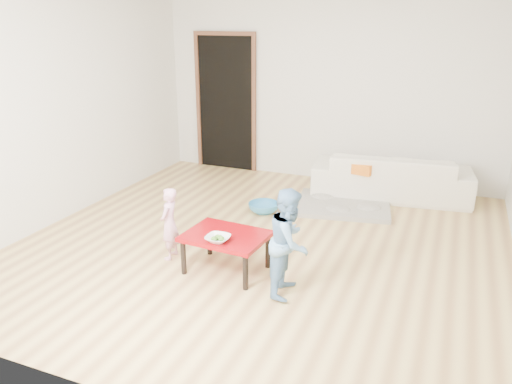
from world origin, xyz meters
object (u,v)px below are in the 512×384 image
Objects in this scene: sofa at (391,175)px; child_blue at (290,242)px; red_table at (226,252)px; bowl at (218,239)px; child_pink at (169,224)px; basin at (264,208)px.

sofa is 2.94m from child_blue.
bowl is at bearing -88.53° from red_table.
child_blue is (1.32, -0.18, 0.11)m from child_pink.
child_blue is at bearing 74.92° from child_pink.
bowl is at bearing 89.56° from child_blue.
basin is (-0.90, 1.70, -0.42)m from child_blue.
bowl is 1.77m from basin.
child_pink is (-1.78, -2.72, 0.07)m from sofa.
bowl is at bearing 61.61° from sofa.
sofa is 2.71× the size of red_table.
child_pink is (-0.64, 0.21, -0.04)m from bowl.
child_pink reaches higher than basin.
child_blue is at bearing 2.29° from bowl.
sofa is 9.30× the size of bowl.
basin is at bearing 97.58° from bowl.
sofa is at bearing 41.31° from basin.
child_blue is (0.68, -0.15, 0.29)m from red_table.
sofa is at bearing 139.55° from child_pink.
child_blue reaches higher than child_pink.
child_pink is at bearing -105.32° from basin.
sofa is 2.13× the size of child_blue.
sofa reaches higher than red_table.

